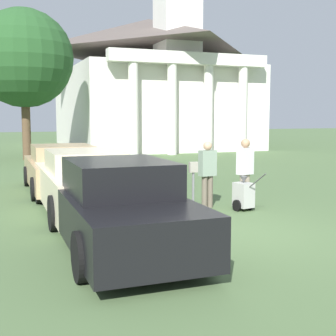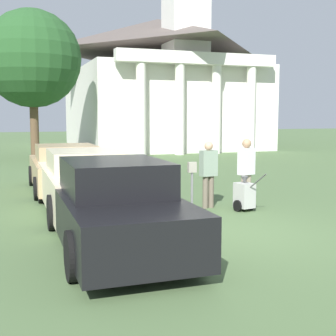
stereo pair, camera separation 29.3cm
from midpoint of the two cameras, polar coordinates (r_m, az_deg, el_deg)
ground_plane at (r=9.37m, az=7.85°, el=-7.97°), size 120.00×120.00×0.00m
parked_car_black at (r=8.29m, az=-5.70°, el=-4.72°), size 2.03×5.03×1.56m
parked_car_cream at (r=11.32m, az=-9.47°, el=-1.84°), size 1.98×5.01×1.51m
parked_car_tan at (r=14.69m, az=-11.79°, el=-0.15°), size 2.10×4.63×1.43m
parking_meter at (r=9.93m, az=3.79°, el=-1.60°), size 0.18×0.09×1.34m
person_worker at (r=11.74m, az=5.66°, el=-0.30°), size 0.45×0.27×1.67m
person_supervisor at (r=11.88m, az=10.22°, el=-0.08°), size 0.47×0.34×1.74m
equipment_cart at (r=11.57m, az=10.02°, el=-3.28°), size 0.51×1.00×1.00m
church at (r=34.87m, az=-0.78°, el=11.14°), size 11.99×15.33×22.94m
shade_tree at (r=25.70m, az=-15.89°, el=12.66°), size 5.03×5.03×7.74m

